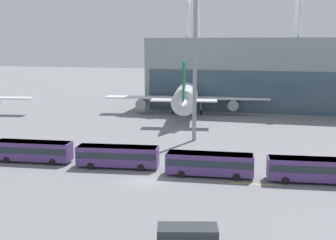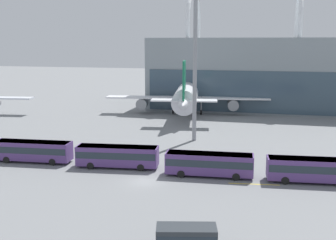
{
  "view_description": "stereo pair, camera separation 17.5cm",
  "coord_description": "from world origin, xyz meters",
  "views": [
    {
      "loc": [
        15.0,
        -49.23,
        17.64
      ],
      "look_at": [
        -2.2,
        21.56,
        4.0
      ],
      "focal_mm": 45.0,
      "sensor_mm": 36.0,
      "label": 1
    },
    {
      "loc": [
        15.17,
        -49.19,
        17.64
      ],
      "look_at": [
        -2.2,
        21.56,
        4.0
      ],
      "focal_mm": 45.0,
      "sensor_mm": 36.0,
      "label": 2
    }
  ],
  "objects": [
    {
      "name": "lane_stripe_1",
      "position": [
        13.64,
        2.34,
        0.0
      ],
      "size": [
        6.33,
        1.04,
        0.01
      ],
      "primitive_type": "cube",
      "rotation": [
        0.0,
        0.0,
        0.12
      ],
      "color": "yellow",
      "rests_on": "ground_plane"
    },
    {
      "name": "shuttle_bus_3",
      "position": [
        7.68,
        4.2,
        1.83
      ],
      "size": [
        11.69,
        3.52,
        3.1
      ],
      "rotation": [
        0.0,
        0.0,
        0.07
      ],
      "color": "#56387A",
      "rests_on": "ground_plane"
    },
    {
      "name": "airliner_at_gate_far",
      "position": [
        -4.75,
        52.02,
        4.93
      ],
      "size": [
        39.91,
        42.93,
        13.74
      ],
      "rotation": [
        0.0,
        0.0,
        1.72
      ],
      "color": "white",
      "rests_on": "ground_plane"
    },
    {
      "name": "shuttle_bus_4",
      "position": [
        20.86,
        4.81,
        1.83
      ],
      "size": [
        11.74,
        3.84,
        3.1
      ],
      "rotation": [
        0.0,
        0.0,
        0.1
      ],
      "color": "#56387A",
      "rests_on": "ground_plane"
    },
    {
      "name": "shuttle_bus_2",
      "position": [
        -5.5,
        4.96,
        1.83
      ],
      "size": [
        11.77,
        4.04,
        3.1
      ],
      "rotation": [
        0.0,
        0.0,
        0.12
      ],
      "color": "#56387A",
      "rests_on": "ground_plane"
    },
    {
      "name": "shuttle_bus_1",
      "position": [
        -18.68,
        4.68,
        1.83
      ],
      "size": [
        11.71,
        3.65,
        3.1
      ],
      "rotation": [
        0.0,
        0.0,
        0.08
      ],
      "color": "#56387A",
      "rests_on": "ground_plane"
    },
    {
      "name": "ground_plane",
      "position": [
        0.0,
        0.0,
        0.0
      ],
      "size": [
        440.0,
        440.0,
        0.0
      ],
      "primitive_type": "plane",
      "color": "slate"
    },
    {
      "name": "floodlight_mast",
      "position": [
        2.06,
        24.01,
        17.88
      ],
      "size": [
        2.13,
        2.13,
        32.2
      ],
      "color": "gray",
      "rests_on": "ground_plane"
    },
    {
      "name": "service_van_crossing",
      "position": [
        8.82,
        -16.82,
        1.4
      ],
      "size": [
        5.42,
        3.19,
        2.38
      ],
      "rotation": [
        0.0,
        0.0,
        3.37
      ],
      "color": "#2D3338",
      "rests_on": "ground_plane"
    }
  ]
}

